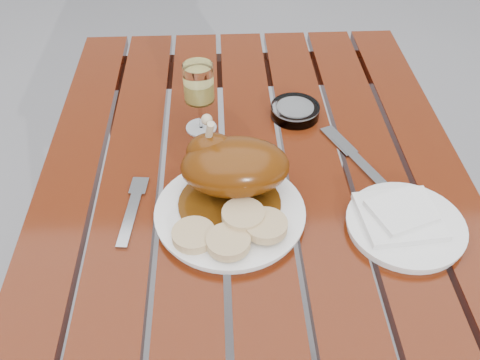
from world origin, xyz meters
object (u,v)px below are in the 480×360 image
at_px(dinner_plate, 230,213).
at_px(side_plate, 405,226).
at_px(wine_glass, 200,98).
at_px(ashtray, 295,111).
at_px(table, 253,310).

bearing_deg(dinner_plate, side_plate, -8.21).
xyz_separation_m(dinner_plate, wine_glass, (-0.05, 0.25, 0.07)).
relative_size(dinner_plate, ashtray, 2.50).
bearing_deg(ashtray, wine_glass, -170.18).
xyz_separation_m(table, ashtray, (0.10, 0.23, 0.39)).
distance_m(table, ashtray, 0.46).
distance_m(table, side_plate, 0.47).
height_order(table, dinner_plate, dinner_plate).
distance_m(table, wine_glass, 0.50).
bearing_deg(side_plate, dinner_plate, 171.79).
bearing_deg(wine_glass, dinner_plate, -78.73).
xyz_separation_m(side_plate, ashtray, (-0.14, 0.33, 0.00)).
relative_size(table, side_plate, 6.06).
distance_m(table, dinner_plate, 0.39).
bearing_deg(wine_glass, side_plate, -40.87).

